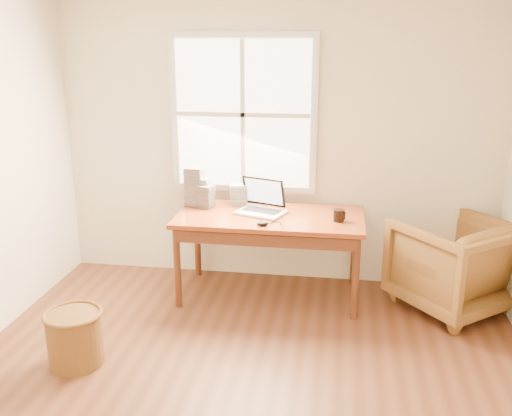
{
  "coord_description": "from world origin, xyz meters",
  "views": [
    {
      "loc": [
        0.59,
        -2.82,
        2.23
      ],
      "look_at": [
        -0.1,
        1.65,
        0.85
      ],
      "focal_mm": 40.0,
      "sensor_mm": 36.0,
      "label": 1
    }
  ],
  "objects": [
    {
      "name": "room_shell",
      "position": [
        -0.02,
        0.16,
        1.32
      ],
      "size": [
        4.04,
        4.54,
        2.64
      ],
      "color": "brown",
      "rests_on": "ground"
    },
    {
      "name": "desk",
      "position": [
        0.0,
        1.8,
        0.73
      ],
      "size": [
        1.6,
        0.8,
        0.04
      ],
      "primitive_type": "cube",
      "color": "brown",
      "rests_on": "room_shell"
    },
    {
      "name": "armchair",
      "position": [
        1.55,
        1.8,
        0.39
      ],
      "size": [
        1.19,
        1.19,
        0.78
      ],
      "primitive_type": "imported",
      "rotation": [
        0.0,
        0.0,
        3.82
      ],
      "color": "brown",
      "rests_on": "room_shell"
    },
    {
      "name": "wicker_stool",
      "position": [
        -1.21,
        0.49,
        0.19
      ],
      "size": [
        0.42,
        0.42,
        0.38
      ],
      "primitive_type": "cylinder",
      "rotation": [
        0.0,
        0.0,
        0.11
      ],
      "color": "brown",
      "rests_on": "room_shell"
    },
    {
      "name": "laptop",
      "position": [
        -0.08,
        1.82,
        0.91
      ],
      "size": [
        0.57,
        0.58,
        0.33
      ],
      "primitive_type": null,
      "rotation": [
        0.0,
        0.0,
        -0.35
      ],
      "color": "silver",
      "rests_on": "desk"
    },
    {
      "name": "mouse",
      "position": [
        -0.02,
        1.51,
        0.77
      ],
      "size": [
        0.12,
        0.09,
        0.03
      ],
      "primitive_type": "ellipsoid",
      "rotation": [
        0.0,
        0.0,
        0.32
      ],
      "color": "black",
      "rests_on": "desk"
    },
    {
      "name": "coffee_mug",
      "position": [
        0.58,
        1.72,
        0.8
      ],
      "size": [
        0.12,
        0.12,
        0.1
      ],
      "primitive_type": "cylinder",
      "rotation": [
        0.0,
        0.0,
        0.39
      ],
      "color": "black",
      "rests_on": "desk"
    },
    {
      "name": "cd_stack_a",
      "position": [
        -0.65,
        2.0,
        0.88
      ],
      "size": [
        0.14,
        0.12,
        0.25
      ],
      "primitive_type": "cube",
      "rotation": [
        0.0,
        0.0,
        -0.06
      ],
      "color": "silver",
      "rests_on": "desk"
    },
    {
      "name": "cd_stack_b",
      "position": [
        -0.59,
        1.93,
        0.85
      ],
      "size": [
        0.15,
        0.14,
        0.2
      ],
      "primitive_type": "cube",
      "rotation": [
        0.0,
        0.0,
        -0.31
      ],
      "color": "#292A2E",
      "rests_on": "desk"
    },
    {
      "name": "cd_stack_c",
      "position": [
        -0.71,
        2.0,
        0.92
      ],
      "size": [
        0.16,
        0.14,
        0.35
      ],
      "primitive_type": "cube",
      "rotation": [
        0.0,
        0.0,
        -0.04
      ],
      "color": "#9C9AA7",
      "rests_on": "desk"
    },
    {
      "name": "cd_stack_d",
      "position": [
        -0.32,
        2.07,
        0.85
      ],
      "size": [
        0.17,
        0.15,
        0.19
      ],
      "primitive_type": "cube",
      "rotation": [
        0.0,
        0.0,
        0.12
      ],
      "color": "silver",
      "rests_on": "desk"
    }
  ]
}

